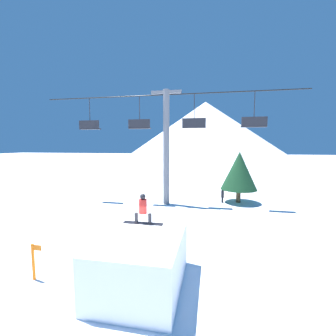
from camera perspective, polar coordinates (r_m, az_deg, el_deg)
ground_plane at (r=8.96m, az=-8.98°, el=-26.86°), size 220.00×220.00×0.00m
mountain_ridge at (r=92.99m, az=9.42°, el=9.62°), size 63.60×63.60×21.81m
snow_ramp at (r=8.35m, az=-6.77°, el=-22.32°), size 2.73×3.60×1.79m
snowboarder at (r=8.86m, az=-6.39°, el=-10.43°), size 1.57×0.30×1.18m
chairlift at (r=18.00m, az=-0.45°, el=7.43°), size 20.64×0.50×9.13m
pine_tree_near at (r=19.53m, az=17.63°, el=-0.66°), size 2.96×2.96×4.28m
trail_marker at (r=9.92m, az=-30.96°, el=-19.50°), size 0.41×0.10×1.33m
distant_skier at (r=19.40m, az=13.68°, el=-6.65°), size 0.24×0.24×1.23m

